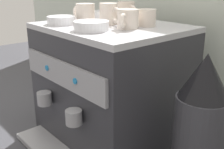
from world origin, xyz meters
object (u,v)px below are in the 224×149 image
object	(u,v)px
ceramic_cup_0	(127,19)
ceramic_bowl_1	(61,20)
ceramic_cup_2	(85,13)
ceramic_cup_3	(146,18)
ceramic_bowl_2	(106,14)
milk_pitcher	(64,92)
espresso_machine	(111,83)
ceramic_bowl_0	(91,26)
ceramic_cup_4	(127,11)
ceramic_cup_1	(109,14)
coffee_grinder	(200,127)

from	to	relation	value
ceramic_cup_0	ceramic_bowl_1	size ratio (longest dim) A/B	0.97
ceramic_cup_2	ceramic_cup_3	world-z (taller)	ceramic_cup_2
ceramic_cup_3	ceramic_bowl_2	bearing A→B (deg)	171.95
ceramic_cup_2	milk_pitcher	world-z (taller)	ceramic_cup_2
espresso_machine	ceramic_bowl_2	xyz separation A→B (m)	(-0.17, 0.12, 0.25)
ceramic_bowl_0	espresso_machine	bearing A→B (deg)	110.47
ceramic_cup_4	milk_pitcher	distance (m)	0.59
ceramic_bowl_1	ceramic_bowl_2	size ratio (longest dim) A/B	0.99
ceramic_cup_3	ceramic_cup_4	distance (m)	0.15
ceramic_cup_3	ceramic_bowl_1	xyz separation A→B (m)	(-0.24, -0.22, -0.02)
ceramic_cup_2	ceramic_cup_3	xyz separation A→B (m)	(0.22, 0.12, -0.01)
milk_pitcher	ceramic_cup_0	bearing A→B (deg)	-3.00
ceramic_cup_0	ceramic_bowl_2	bearing A→B (deg)	154.40
ceramic_cup_0	ceramic_bowl_0	xyz separation A→B (m)	(-0.05, -0.12, -0.02)
ceramic_cup_0	ceramic_cup_2	size ratio (longest dim) A/B	0.93
ceramic_cup_0	ceramic_cup_1	bearing A→B (deg)	173.11
ceramic_cup_4	ceramic_bowl_2	size ratio (longest dim) A/B	1.03
ceramic_bowl_2	ceramic_cup_0	bearing A→B (deg)	-25.60
ceramic_cup_1	ceramic_cup_2	xyz separation A→B (m)	(-0.10, -0.04, -0.00)
ceramic_cup_4	espresso_machine	bearing A→B (deg)	-72.72
coffee_grinder	ceramic_cup_4	bearing A→B (deg)	163.65
ceramic_bowl_1	ceramic_cup_0	bearing A→B (deg)	27.22
espresso_machine	milk_pitcher	size ratio (longest dim) A/B	4.56
ceramic_cup_4	ceramic_bowl_2	world-z (taller)	ceramic_cup_4
ceramic_cup_2	ceramic_bowl_2	size ratio (longest dim) A/B	1.04
ceramic_cup_4	ceramic_bowl_1	bearing A→B (deg)	-111.98
ceramic_cup_3	coffee_grinder	bearing A→B (deg)	-17.29
ceramic_cup_1	coffee_grinder	world-z (taller)	ceramic_cup_1
ceramic_bowl_2	coffee_grinder	distance (m)	0.67
ceramic_cup_0	espresso_machine	bearing A→B (deg)	172.98
ceramic_cup_1	ceramic_cup_3	xyz separation A→B (m)	(0.12, 0.08, -0.01)
ceramic_cup_2	ceramic_bowl_0	world-z (taller)	ceramic_cup_2
espresso_machine	ceramic_cup_4	world-z (taller)	ceramic_cup_4
ceramic_bowl_0	coffee_grinder	size ratio (longest dim) A/B	0.27
espresso_machine	ceramic_cup_2	size ratio (longest dim) A/B	4.90
ceramic_bowl_2	coffee_grinder	bearing A→B (deg)	-13.07
ceramic_bowl_2	coffee_grinder	xyz separation A→B (m)	(0.60, -0.14, -0.27)
ceramic_bowl_0	ceramic_cup_2	bearing A→B (deg)	150.72
espresso_machine	ceramic_cup_1	bearing A→B (deg)	173.96
ceramic_cup_0	ceramic_cup_4	xyz separation A→B (m)	(-0.14, 0.13, 0.01)
ceramic_cup_0	milk_pitcher	size ratio (longest dim) A/B	0.86
espresso_machine	ceramic_bowl_0	bearing A→B (deg)	-69.53
espresso_machine	ceramic_cup_1	size ratio (longest dim) A/B	4.99
ceramic_cup_0	milk_pitcher	xyz separation A→B (m)	(-0.51, 0.03, -0.44)
ceramic_bowl_0	ceramic_bowl_1	bearing A→B (deg)	-178.83
espresso_machine	ceramic_bowl_2	distance (m)	0.33
ceramic_cup_1	ceramic_bowl_1	size ratio (longest dim) A/B	1.03
ceramic_cup_4	milk_pitcher	bearing A→B (deg)	-164.79
ceramic_cup_0	ceramic_bowl_1	xyz separation A→B (m)	(-0.24, -0.12, -0.02)
espresso_machine	ceramic_cup_3	world-z (taller)	ceramic_cup_3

